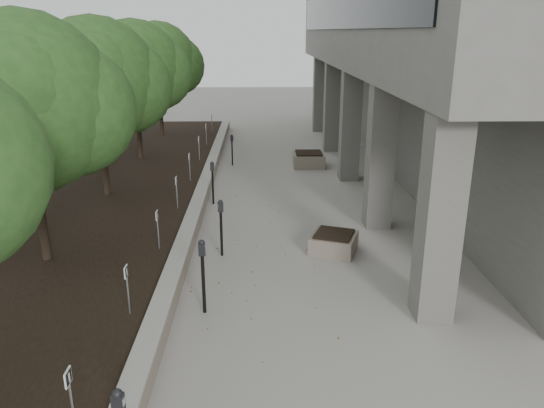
{
  "coord_description": "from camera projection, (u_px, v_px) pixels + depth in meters",
  "views": [
    {
      "loc": [
        0.05,
        -8.04,
        5.34
      ],
      "look_at": [
        0.37,
        4.67,
        1.12
      ],
      "focal_mm": 34.54,
      "sensor_mm": 36.0,
      "label": 1
    }
  ],
  "objects": [
    {
      "name": "planter_front",
      "position": [
        334.0,
        242.0,
        13.24
      ],
      "size": [
        1.38,
        1.38,
        0.5
      ],
      "primitive_type": null,
      "rotation": [
        0.0,
        0.0,
        -0.35
      ],
      "color": "gray",
      "rests_on": "ground"
    },
    {
      "name": "crabapple_tree_5",
      "position": [
        159.0,
        79.0,
        25.29
      ],
      "size": [
        4.6,
        4.0,
        5.44
      ],
      "primitive_type": null,
      "color": "#244A1C",
      "rests_on": "planting_bed"
    },
    {
      "name": "crabapple_tree_2",
      "position": [
        30.0,
        141.0,
        11.06
      ],
      "size": [
        4.6,
        4.0,
        5.44
      ],
      "primitive_type": null,
      "color": "#244A1C",
      "rests_on": "planting_bed"
    },
    {
      "name": "ground",
      "position": [
        258.0,
        346.0,
        9.31
      ],
      "size": [
        90.0,
        90.0,
        0.0
      ],
      "primitive_type": "plane",
      "color": "gray",
      "rests_on": "ground"
    },
    {
      "name": "parking_sign_2",
      "position": [
        128.0,
        290.0,
        9.46
      ],
      "size": [
        0.04,
        0.22,
        0.96
      ],
      "primitive_type": null,
      "color": "black",
      "rests_on": "planting_bed"
    },
    {
      "name": "parking_sign_7",
      "position": [
        206.0,
        134.0,
        23.69
      ],
      "size": [
        0.04,
        0.22,
        0.96
      ],
      "primitive_type": null,
      "color": "black",
      "rests_on": "planting_bed"
    },
    {
      "name": "parking_sign_1",
      "position": [
        72.0,
        402.0,
        6.61
      ],
      "size": [
        0.04,
        0.22,
        0.96
      ],
      "primitive_type": null,
      "color": "black",
      "rests_on": "planting_bed"
    },
    {
      "name": "crabapple_tree_3",
      "position": [
        99.0,
        108.0,
        15.81
      ],
      "size": [
        4.6,
        4.0,
        5.44
      ],
      "primitive_type": null,
      "color": "#244A1C",
      "rests_on": "planting_bed"
    },
    {
      "name": "planting_bed",
      "position": [
        95.0,
        191.0,
        17.66
      ],
      "size": [
        7.0,
        26.0,
        0.4
      ],
      "primitive_type": "cube",
      "color": "black",
      "rests_on": "ground"
    },
    {
      "name": "parking_meter_2",
      "position": [
        203.0,
        277.0,
        10.19
      ],
      "size": [
        0.16,
        0.12,
        1.56
      ],
      "primitive_type": null,
      "rotation": [
        0.0,
        0.0,
        0.03
      ],
      "color": "black",
      "rests_on": "ground"
    },
    {
      "name": "parking_sign_4",
      "position": [
        177.0,
        193.0,
        15.15
      ],
      "size": [
        0.04,
        0.22,
        0.96
      ],
      "primitive_type": null,
      "color": "black",
      "rests_on": "planting_bed"
    },
    {
      "name": "parking_meter_5",
      "position": [
        232.0,
        150.0,
        21.62
      ],
      "size": [
        0.15,
        0.13,
        1.3
      ],
      "primitive_type": null,
      "rotation": [
        0.0,
        0.0,
        0.3
      ],
      "color": "black",
      "rests_on": "ground"
    },
    {
      "name": "planter_back",
      "position": [
        309.0,
        159.0,
        21.59
      ],
      "size": [
        1.28,
        1.28,
        0.59
      ],
      "primitive_type": null,
      "rotation": [
        0.0,
        0.0,
        -0.01
      ],
      "color": "gray",
      "rests_on": "ground"
    },
    {
      "name": "parking_sign_3",
      "position": [
        158.0,
        230.0,
        12.3
      ],
      "size": [
        0.04,
        0.22,
        0.96
      ],
      "primitive_type": null,
      "color": "black",
      "rests_on": "planting_bed"
    },
    {
      "name": "berry_scatter",
      "position": [
        254.0,
        239.0,
        14.05
      ],
      "size": [
        3.3,
        14.1,
        0.02
      ],
      "primitive_type": null,
      "color": "maroon",
      "rests_on": "ground"
    },
    {
      "name": "crabapple_tree_4",
      "position": [
        136.0,
        90.0,
        20.55
      ],
      "size": [
        4.6,
        4.0,
        5.44
      ],
      "primitive_type": null,
      "color": "#244A1C",
      "rests_on": "planting_bed"
    },
    {
      "name": "parking_meter_3",
      "position": [
        221.0,
        228.0,
        12.85
      ],
      "size": [
        0.17,
        0.14,
        1.46
      ],
      "primitive_type": null,
      "rotation": [
        0.0,
        0.0,
        0.32
      ],
      "color": "black",
      "rests_on": "ground"
    },
    {
      "name": "parking_sign_6",
      "position": [
        199.0,
        148.0,
        20.84
      ],
      "size": [
        0.04,
        0.22,
        0.96
      ],
      "primitive_type": null,
      "color": "black",
      "rests_on": "planting_bed"
    },
    {
      "name": "parking_sign_5",
      "position": [
        190.0,
        167.0,
        18.0
      ],
      "size": [
        0.04,
        0.22,
        0.96
      ],
      "primitive_type": null,
      "color": "black",
      "rests_on": "planting_bed"
    },
    {
      "name": "parking_meter_4",
      "position": [
        213.0,
        183.0,
        16.73
      ],
      "size": [
        0.16,
        0.14,
        1.42
      ],
      "primitive_type": null,
      "rotation": [
        0.0,
        0.0,
        0.3
      ],
      "color": "black",
      "rests_on": "ground"
    },
    {
      "name": "retaining_wall",
      "position": [
        204.0,
        189.0,
        17.73
      ],
      "size": [
        0.39,
        26.0,
        0.5
      ],
      "primitive_type": null,
      "color": "gray",
      "rests_on": "ground"
    },
    {
      "name": "parking_sign_8",
      "position": [
        212.0,
        123.0,
        26.53
      ],
      "size": [
        0.04,
        0.22,
        0.96
      ],
      "primitive_type": null,
      "color": "black",
      "rests_on": "planting_bed"
    }
  ]
}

